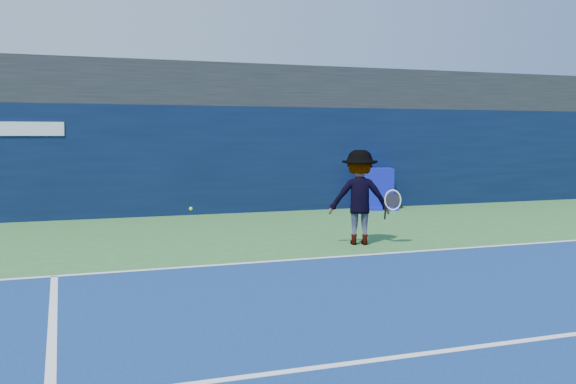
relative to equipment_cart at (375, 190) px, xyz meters
name	(u,v)px	position (x,y,z in m)	size (l,w,h in m)	color
ground	(442,295)	(-4.00, -9.76, -0.55)	(80.00, 80.00, 0.00)	#347032
baseline	(349,256)	(-4.00, -6.76, -0.54)	(24.00, 0.10, 0.01)	white
service_line	(546,338)	(-4.00, -11.76, -0.54)	(24.00, 0.10, 0.01)	white
stadium_band	(230,88)	(-4.00, 1.74, 3.05)	(36.00, 3.00, 1.20)	#222227
back_wall_assembly	(239,159)	(-4.00, 0.74, 0.95)	(36.00, 1.03, 3.00)	#091533
equipment_cart	(375,190)	(0.00, 0.00, 0.00)	(1.62, 1.62, 1.21)	#0B10A4
tennis_player	(360,197)	(-3.23, -5.61, 0.39)	(1.46, 1.09, 1.89)	silver
tennis_ball	(191,209)	(-6.52, -4.97, 0.22)	(0.06, 0.06, 0.06)	#BBEE1A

